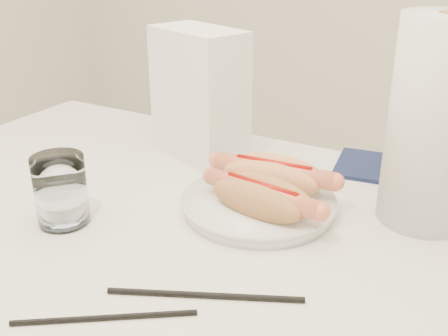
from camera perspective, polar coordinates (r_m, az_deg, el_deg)
The scene contains 10 objects.
table at distance 0.84m, azimuth -4.62°, elevation -9.47°, with size 1.20×0.80×0.75m.
plate at distance 0.84m, azimuth 3.64°, elevation -3.96°, with size 0.23×0.23×0.02m, color white.
hotdog_left at distance 0.86m, azimuth 5.22°, elevation -0.78°, with size 0.20×0.09×0.05m.
hotdog_right at distance 0.79m, azimuth 4.02°, elevation -3.12°, with size 0.19×0.10×0.05m.
water_glass at distance 0.83m, azimuth -16.83°, elevation -2.26°, with size 0.08×0.08×0.11m, color white.
chopstick_near at distance 0.64m, azimuth -12.46°, elevation -15.14°, with size 0.01×0.01×0.21m, color black.
chopstick_far at distance 0.66m, azimuth -2.00°, elevation -13.24°, with size 0.01×0.01×0.24m, color black.
napkin_box at distance 1.02m, azimuth -2.61°, elevation 7.78°, with size 0.18×0.10×0.24m, color white.
navy_napkin at distance 1.03m, azimuth 15.60°, elevation 0.13°, with size 0.14×0.14×0.01m, color #131B3C.
paper_towel_roll at distance 0.82m, azimuth 21.47°, elevation 4.40°, with size 0.13×0.13×0.30m, color silver.
Camera 1 is at (0.40, -0.58, 1.15)m, focal length 43.39 mm.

